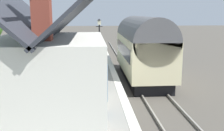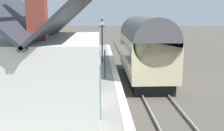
{
  "view_description": "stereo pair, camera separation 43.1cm",
  "coord_description": "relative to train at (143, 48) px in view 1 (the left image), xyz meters",
  "views": [
    {
      "loc": [
        -14.7,
        2.55,
        4.54
      ],
      "look_at": [
        -1.37,
        1.5,
        1.85
      ],
      "focal_mm": 42.02,
      "sensor_mm": 36.0,
      "label": 1
    },
    {
      "loc": [
        -14.73,
        2.12,
        4.54
      ],
      "look_at": [
        -1.37,
        1.5,
        1.85
      ],
      "focal_mm": 42.02,
      "sensor_mm": 36.0,
      "label": 2
    }
  ],
  "objects": [
    {
      "name": "station_sign_board",
      "position": [
        -2.35,
        2.74,
        -0.17
      ],
      "size": [
        0.96,
        0.06,
        1.57
      ],
      "color": "black",
      "rests_on": "platform"
    },
    {
      "name": "platform_edge_coping",
      "position": [
        -2.63,
        2.08,
        -1.35
      ],
      "size": [
        32.0,
        0.36,
        0.02
      ],
      "primitive_type": "cube",
      "color": "beige",
      "rests_on": "platform"
    },
    {
      "name": "bench_by_lamp",
      "position": [
        0.92,
        3.99,
        -0.88
      ],
      "size": [
        1.4,
        0.45,
        0.88
      ],
      "color": "#26727F",
      "rests_on": "platform"
    },
    {
      "name": "platform",
      "position": [
        -2.63,
        4.52,
        -1.79
      ],
      "size": [
        32.0,
        5.24,
        0.85
      ],
      "primitive_type": "cube",
      "color": "gray",
      "rests_on": "ground"
    },
    {
      "name": "planter_under_sign",
      "position": [
        1.05,
        5.61,
        -0.92
      ],
      "size": [
        0.56,
        0.56,
        0.8
      ],
      "color": "gray",
      "rests_on": "platform"
    },
    {
      "name": "bench_platform_end",
      "position": [
        7.16,
        3.75,
        -0.88
      ],
      "size": [
        1.41,
        0.48,
        0.88
      ],
      "color": "#26727F",
      "rests_on": "platform"
    },
    {
      "name": "station_building",
      "position": [
        -8.01,
        4.97,
        0.22
      ],
      "size": [
        5.72,
        4.12,
        5.67
      ],
      "color": "silver",
      "rests_on": "platform"
    },
    {
      "name": "rail_far",
      "position": [
        -2.63,
        0.72,
        -2.14
      ],
      "size": [
        52.0,
        0.08,
        0.14
      ],
      "primitive_type": "cube",
      "color": "gray",
      "rests_on": "ground"
    },
    {
      "name": "ground_plane",
      "position": [
        -2.63,
        0.9,
        -2.21
      ],
      "size": [
        160.0,
        160.0,
        0.0
      ],
      "primitive_type": "plane",
      "color": "#4C473F"
    },
    {
      "name": "planter_by_door",
      "position": [
        2.96,
        6.44,
        -0.99
      ],
      "size": [
        0.42,
        0.42,
        0.77
      ],
      "color": "teal",
      "rests_on": "platform"
    },
    {
      "name": "planter_bench_right",
      "position": [
        6.92,
        5.02,
        -1.09
      ],
      "size": [
        0.78,
        0.32,
        0.58
      ],
      "color": "black",
      "rests_on": "platform"
    },
    {
      "name": "rail_near",
      "position": [
        -2.63,
        -0.72,
        -2.14
      ],
      "size": [
        52.0,
        0.08,
        0.14
      ],
      "primitive_type": "cube",
      "color": "gray",
      "rests_on": "ground"
    },
    {
      "name": "lamp_post_platform",
      "position": [
        2.53,
        2.84,
        0.95
      ],
      "size": [
        0.32,
        0.5,
        3.27
      ],
      "color": "black",
      "rests_on": "platform"
    },
    {
      "name": "train",
      "position": [
        0.0,
        0.0,
        0.0
      ],
      "size": [
        8.21,
        2.73,
        4.32
      ],
      "color": "black",
      "rests_on": "ground"
    },
    {
      "name": "planter_corner_building",
      "position": [
        8.91,
        5.16,
        -0.88
      ],
      "size": [
        0.56,
        0.56,
        0.88
      ],
      "color": "black",
      "rests_on": "platform"
    }
  ]
}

